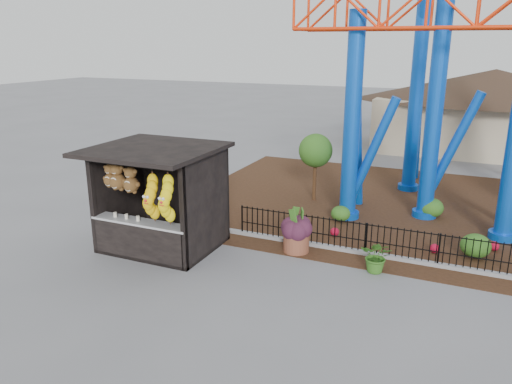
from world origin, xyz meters
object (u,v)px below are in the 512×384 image
at_px(terracotta_planter, 296,242).
at_px(potted_plant, 377,256).
at_px(prize_booth, 157,201).
at_px(roller_coaster, 481,28).

relative_size(terracotta_planter, potted_plant, 0.83).
distance_m(terracotta_planter, potted_plant, 2.50).
bearing_deg(terracotta_planter, prize_booth, -158.35).
relative_size(prize_booth, terracotta_planter, 4.55).
height_order(prize_booth, potted_plant, prize_booth).
bearing_deg(terracotta_planter, roller_coaster, 53.68).
bearing_deg(roller_coaster, potted_plant, -106.21).
bearing_deg(prize_booth, roller_coaster, 42.15).
bearing_deg(roller_coaster, prize_booth, -137.85).
xyz_separation_m(roller_coaster, potted_plant, (-1.81, -6.23, -5.98)).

